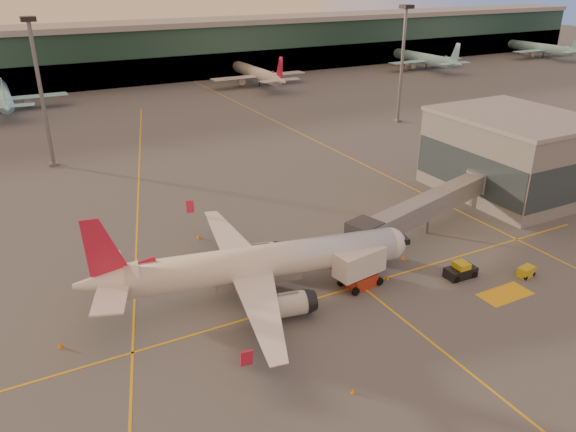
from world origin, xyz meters
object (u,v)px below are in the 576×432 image
main_airplane (255,265)px  catering_truck (360,266)px  pushback_tug (461,271)px  gpu_cart (526,272)px

main_airplane → catering_truck: (10.88, -4.11, -1.00)m
main_airplane → catering_truck: main_airplane is taller
catering_truck → pushback_tug: size_ratio=1.67×
pushback_tug → gpu_cart: bearing=-25.0°
catering_truck → gpu_cart: size_ratio=2.78×
gpu_cart → pushback_tug: pushback_tug is taller
gpu_cart → catering_truck: bearing=149.3°
catering_truck → pushback_tug: (11.61, -3.78, -1.83)m
catering_truck → pushback_tug: catering_truck is taller
main_airplane → gpu_cart: main_airplane is taller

